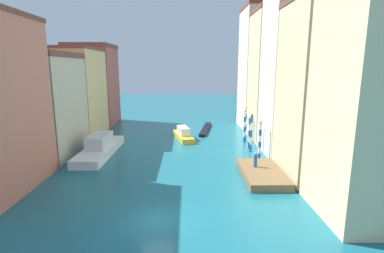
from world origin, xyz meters
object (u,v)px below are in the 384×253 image
Objects in this scene: person_on_dock at (255,160)px; gondola_black at (206,129)px; mooring_pole_0 at (260,140)px; mooring_pole_3 at (245,126)px; mooring_pole_1 at (251,132)px; mooring_pole_2 at (249,132)px; vaporetto_white at (100,147)px; waterfront_dock at (262,173)px; mooring_pole_4 at (246,123)px; motorboat_0 at (183,134)px.

person_on_dock reaches higher than gondola_black.
mooring_pole_0 is 17.61m from gondola_black.
mooring_pole_0 is 0.98× the size of mooring_pole_3.
mooring_pole_1 reaches higher than mooring_pole_2.
vaporetto_white is (-19.64, -6.07, -1.57)m from mooring_pole_3.
mooring_pole_0 is at bearing 79.16° from waterfront_dock.
mooring_pole_2 is (0.90, 10.84, 1.88)m from waterfront_dock.
mooring_pole_2 is 0.92× the size of mooring_pole_3.
person_on_dock is 0.36× the size of mooring_pole_2.
mooring_pole_3 is at bearing 86.33° from waterfront_dock.
vaporetto_white is at bearing 173.19° from mooring_pole_0.
person_on_dock is 13.50m from mooring_pole_3.
vaporetto_white is at bearing -161.35° from mooring_pole_4.
motorboat_0 is at bearing 131.88° from mooring_pole_0.
motorboat_0 is (-9.32, 10.40, -1.71)m from mooring_pole_0.
gondola_black is at bearing 100.91° from waterfront_dock.
motorboat_0 is at bearing 140.97° from mooring_pole_1.
waterfront_dock is 1.49× the size of mooring_pole_4.
person_on_dock is at bearing -96.03° from mooring_pole_3.
mooring_pole_0 reaches higher than motorboat_0.
mooring_pole_4 is (0.05, 9.09, 0.26)m from mooring_pole_0.
person_on_dock is at bearing -98.83° from mooring_pole_1.
motorboat_0 reaches higher than waterfront_dock.
mooring_pole_1 is 11.68m from motorboat_0.
mooring_pole_4 is at bearing 18.65° from vaporetto_white.
mooring_pole_4 is (0.27, 0.65, 0.22)m from mooring_pole_3.
mooring_pole_1 is 19.57m from vaporetto_white.
mooring_pole_2 is at bearing 92.75° from mooring_pole_0.
mooring_pole_1 is 0.98× the size of mooring_pole_4.
mooring_pole_3 reaches higher than mooring_pole_2.
vaporetto_white is at bearing -177.74° from mooring_pole_1.
gondola_black is (-5.24, 11.67, -2.03)m from mooring_pole_2.
motorboat_0 is (10.53, 8.03, -0.18)m from vaporetto_white.
motorboat_0 is (-9.37, 1.31, -1.97)m from mooring_pole_4.
waterfront_dock is at bearing -79.09° from gondola_black.
gondola_black is (-4.34, 22.51, -0.14)m from waterfront_dock.
mooring_pole_0 reaches higher than gondola_black.
vaporetto_white is at bearing 156.12° from waterfront_dock.
mooring_pole_1 reaches higher than mooring_pole_3.
person_on_dock is at bearing -108.19° from mooring_pole_0.
mooring_pole_0 is 0.63× the size of motorboat_0.
mooring_pole_3 is (0.92, 14.36, 2.09)m from waterfront_dock.
mooring_pole_1 is 1.16× the size of mooring_pole_2.
mooring_pole_3 is 20.62m from vaporetto_white.
mooring_pole_3 reaches higher than person_on_dock.
vaporetto_white is 1.66× the size of motorboat_0.
vaporetto_white is 20.24m from gondola_black.
mooring_pole_3 is 0.73m from mooring_pole_4.
waterfront_dock is 20.48m from vaporetto_white.
person_on_dock is 0.13× the size of vaporetto_white.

